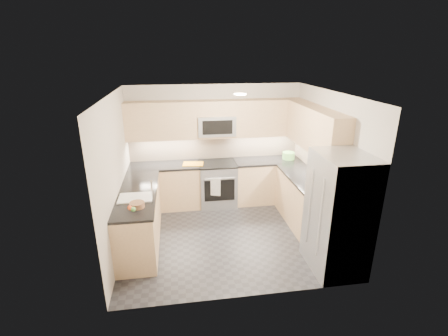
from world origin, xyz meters
The scene contains 36 objects.
floor centered at (0.00, 0.00, 0.00)m, with size 3.60×3.20×0.00m, color #26262B.
ceiling centered at (0.00, 0.00, 2.50)m, with size 3.60×3.20×0.02m, color beige.
wall_back centered at (0.00, 1.60, 1.25)m, with size 3.60×0.02×2.50m, color #BDB2A4.
wall_front centered at (0.00, -1.60, 1.25)m, with size 3.60×0.02×2.50m, color #BDB2A4.
wall_left centered at (-1.80, 0.00, 1.25)m, with size 0.02×3.20×2.50m, color #BDB2A4.
wall_right centered at (1.80, 0.00, 1.25)m, with size 0.02×3.20×2.50m, color #BDB2A4.
base_cab_back_left centered at (-1.09, 1.30, 0.45)m, with size 1.42×0.60×0.90m, color #DEB685.
base_cab_back_right centered at (1.09, 1.30, 0.45)m, with size 1.42×0.60×0.90m, color #DEB685.
base_cab_right centered at (1.50, 0.15, 0.45)m, with size 0.60×1.70×0.90m, color #DEB685.
base_cab_peninsula centered at (-1.50, 0.00, 0.45)m, with size 0.60×2.00×0.90m, color #DEB685.
countertop_back_left centered at (-1.09, 1.30, 0.92)m, with size 1.42×0.63×0.04m, color black.
countertop_back_right centered at (1.09, 1.30, 0.92)m, with size 1.42×0.63×0.04m, color black.
countertop_right centered at (1.50, 0.15, 0.92)m, with size 0.63×1.70×0.04m, color black.
countertop_peninsula centered at (-1.50, 0.00, 0.92)m, with size 0.63×2.00×0.04m, color black.
upper_cab_back centered at (0.00, 1.43, 1.83)m, with size 3.60×0.35×0.75m, color #DEB685.
upper_cab_right centered at (1.62, 0.28, 1.83)m, with size 0.35×1.95×0.75m, color #DEB685.
backsplash_back centered at (0.00, 1.60, 1.20)m, with size 3.60×0.01×0.51m, color tan.
backsplash_right centered at (1.80, 0.45, 1.20)m, with size 0.01×2.30×0.51m, color tan.
gas_range centered at (0.00, 1.28, 0.46)m, with size 0.76×0.65×0.91m, color gray.
range_cooktop centered at (0.00, 1.28, 0.92)m, with size 0.76×0.65×0.03m, color black.
oven_door_glass centered at (0.00, 0.95, 0.45)m, with size 0.62×0.02×0.45m, color black.
oven_handle centered at (0.00, 0.93, 0.72)m, with size 0.02×0.02×0.60m, color #B2B5BA.
microwave centered at (0.00, 1.40, 1.70)m, with size 0.76×0.40×0.40m, color #989A9F.
microwave_door centered at (0.00, 1.20, 1.70)m, with size 0.60×0.01×0.28m, color black.
refrigerator centered at (1.45, -1.15, 0.90)m, with size 0.70×0.90×1.80m, color #A8AAB0.
fridge_handle_left centered at (1.08, -1.33, 0.95)m, with size 0.02×0.02×1.20m, color #B2B5BA.
fridge_handle_right centered at (1.08, -0.97, 0.95)m, with size 0.02×0.02×1.20m, color #B2B5BA.
sink_basin centered at (-1.50, -0.25, 0.88)m, with size 0.52×0.38×0.16m, color white.
faucet centered at (-1.24, -0.25, 1.08)m, with size 0.03×0.03×0.28m, color silver.
utensil_bowl centered at (1.54, 1.29, 1.01)m, with size 0.26×0.26×0.15m, color #64B24C.
cutting_board centered at (-0.50, 1.25, 0.95)m, with size 0.41×0.29×0.01m, color orange.
fruit_basket centered at (-1.44, -0.58, 0.98)m, with size 0.22×0.22×0.08m, color #936544.
fruit_apple centered at (-1.52, -0.81, 1.05)m, with size 0.06×0.06×0.06m, color #BB3C15.
fruit_pear centered at (-1.46, -0.87, 1.05)m, with size 0.07×0.07×0.07m, color #5CAF4B.
dish_towel_check centered at (-0.09, 0.91, 0.55)m, with size 0.20×0.02×0.37m, color white.
fruit_orange centered at (-1.50, -0.83, 1.05)m, with size 0.06×0.06×0.06m, color #F2541A.
Camera 1 is at (-0.82, -5.04, 3.12)m, focal length 26.00 mm.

